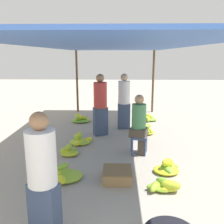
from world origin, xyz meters
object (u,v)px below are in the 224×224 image
object	(u,v)px
stool	(138,140)
banana_pile_right_2	(146,130)
vendor_seated	(140,124)
banana_pile_right_1	(168,168)
vendor_foreground	(43,177)
banana_pile_left_2	(69,151)
shopper_walking_mid	(100,104)
banana_pile_left_0	(63,175)
banana_pile_left_3	(81,119)
crate_near	(117,175)
shopper_walking_far	(124,100)
banana_pile_right_3	(149,118)
banana_pile_left_1	(80,140)
banana_pile_right_0	(164,185)

from	to	relation	value
stool	banana_pile_right_2	xyz separation A→B (m)	(0.32, 1.39, -0.22)
vendor_seated	banana_pile_right_1	distance (m)	1.15
vendor_foreground	banana_pile_left_2	size ratio (longest dim) A/B	3.49
banana_pile_right_1	shopper_walking_mid	bearing A→B (deg)	123.18
banana_pile_left_0	banana_pile_right_1	size ratio (longest dim) A/B	1.20
banana_pile_left_3	crate_near	bearing A→B (deg)	-72.37
shopper_walking_mid	shopper_walking_far	world-z (taller)	shopper_walking_mid
vendor_seated	banana_pile_right_2	world-z (taller)	vendor_seated
shopper_walking_mid	banana_pile_right_3	bearing A→B (deg)	45.92
vendor_seated	banana_pile_left_2	distance (m)	1.62
banana_pile_right_2	vendor_foreground	bearing A→B (deg)	-111.40
banana_pile_left_1	banana_pile_left_2	world-z (taller)	banana_pile_left_1
stool	banana_pile_left_3	distance (m)	3.08
banana_pile_left_2	banana_pile_right_0	bearing A→B (deg)	-37.63
banana_pile_left_2	vendor_seated	bearing A→B (deg)	4.41
banana_pile_right_3	banana_pile_right_0	bearing A→B (deg)	-93.47
banana_pile_right_1	shopper_walking_mid	distance (m)	2.67
banana_pile_left_3	banana_pile_right_2	size ratio (longest dim) A/B	1.42
vendor_seated	banana_pile_right_0	distance (m)	1.64
banana_pile_left_3	banana_pile_right_1	xyz separation A→B (m)	(2.13, -3.45, -0.01)
banana_pile_left_2	banana_pile_right_2	world-z (taller)	banana_pile_right_2
banana_pile_left_0	banana_pile_right_1	bearing A→B (deg)	9.60
vendor_foreground	banana_pile_right_3	distance (m)	5.77
banana_pile_left_2	shopper_walking_mid	bearing A→B (deg)	67.58
banana_pile_right_1	shopper_walking_far	xyz separation A→B (m)	(-0.77, 2.79, 0.74)
banana_pile_right_3	crate_near	world-z (taller)	crate_near
banana_pile_right_3	shopper_walking_mid	bearing A→B (deg)	-134.08
banana_pile_left_0	shopper_walking_mid	xyz separation A→B (m)	(0.47, 2.45, 0.78)
banana_pile_right_0	shopper_walking_far	xyz separation A→B (m)	(-0.58, 3.42, 0.75)
banana_pile_right_3	banana_pile_right_1	bearing A→B (deg)	-91.20
banana_pile_right_2	banana_pile_right_1	bearing A→B (deg)	-85.84
stool	vendor_seated	size ratio (longest dim) A/B	0.31
vendor_foreground	banana_pile_left_0	bearing A→B (deg)	95.04
crate_near	banana_pile_right_2	bearing A→B (deg)	73.60
banana_pile_left_3	crate_near	distance (m)	3.99
banana_pile_left_1	banana_pile_right_0	xyz separation A→B (m)	(1.66, -2.08, -0.02)
vendor_foreground	vendor_seated	size ratio (longest dim) A/B	1.18
banana_pile_left_1	banana_pile_left_0	bearing A→B (deg)	-90.63
banana_pile_right_0	banana_pile_right_2	size ratio (longest dim) A/B	1.31
banana_pile_left_3	banana_pile_right_1	world-z (taller)	banana_pile_left_3
vendor_seated	crate_near	distance (m)	1.42
vendor_foreground	banana_pile_right_0	world-z (taller)	vendor_foreground
banana_pile_right_2	stool	bearing A→B (deg)	-103.01
banana_pile_right_2	banana_pile_right_3	xyz separation A→B (m)	(0.24, 1.41, -0.03)
banana_pile_left_2	shopper_walking_far	world-z (taller)	shopper_walking_far
banana_pile_left_2	banana_pile_right_2	xyz separation A→B (m)	(1.81, 1.50, 0.03)
vendor_seated	shopper_walking_far	distance (m)	1.95
banana_pile_right_1	banana_pile_right_2	size ratio (longest dim) A/B	1.24
banana_pile_right_1	vendor_foreground	bearing A→B (deg)	-134.45
banana_pile_left_3	banana_pile_right_0	world-z (taller)	banana_pile_left_3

